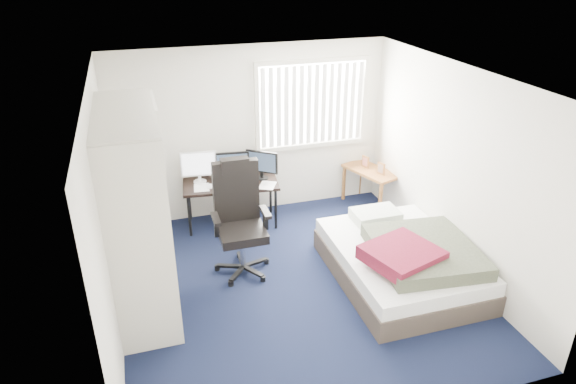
# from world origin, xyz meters

# --- Properties ---
(ground) EXTENTS (4.20, 4.20, 0.00)m
(ground) POSITION_xyz_m (0.00, 0.00, 0.00)
(ground) COLOR black
(ground) RESTS_ON ground
(room_shell) EXTENTS (4.20, 4.20, 4.20)m
(room_shell) POSITION_xyz_m (0.00, 0.00, 1.51)
(room_shell) COLOR silver
(room_shell) RESTS_ON ground
(window_assembly) EXTENTS (1.72, 0.09, 1.32)m
(window_assembly) POSITION_xyz_m (0.90, 2.04, 1.60)
(window_assembly) COLOR white
(window_assembly) RESTS_ON ground
(closet) EXTENTS (0.64, 1.84, 2.22)m
(closet) POSITION_xyz_m (-1.67, 0.27, 1.35)
(closet) COLOR beige
(closet) RESTS_ON ground
(desk) EXTENTS (1.40, 0.78, 1.12)m
(desk) POSITION_xyz_m (-0.41, 1.76, 0.70)
(desk) COLOR black
(desk) RESTS_ON ground
(office_chair) EXTENTS (0.68, 0.67, 1.42)m
(office_chair) POSITION_xyz_m (-0.54, 0.57, 0.55)
(office_chair) COLOR black
(office_chair) RESTS_ON ground
(footstool) EXTENTS (0.39, 0.35, 0.26)m
(footstool) POSITION_xyz_m (-0.38, 1.85, 0.20)
(footstool) COLOR white
(footstool) RESTS_ON ground
(nightstand) EXTENTS (0.71, 0.97, 0.78)m
(nightstand) POSITION_xyz_m (1.75, 1.68, 0.54)
(nightstand) COLOR brown
(nightstand) RESTS_ON ground
(bed) EXTENTS (1.53, 2.01, 0.66)m
(bed) POSITION_xyz_m (1.26, -0.27, 0.28)
(bed) COLOR #3F342D
(bed) RESTS_ON ground
(pine_box) EXTENTS (0.42, 0.37, 0.27)m
(pine_box) POSITION_xyz_m (-1.65, 0.42, 0.14)
(pine_box) COLOR #A17650
(pine_box) RESTS_ON ground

